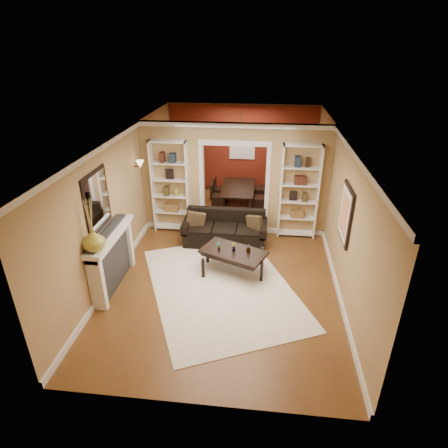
# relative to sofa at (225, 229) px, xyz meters

# --- Properties ---
(floor) EXTENTS (8.00, 8.00, 0.00)m
(floor) POSITION_rel_sofa_xyz_m (0.15, -0.45, -0.38)
(floor) COLOR brown
(floor) RESTS_ON ground
(ceiling) EXTENTS (8.00, 8.00, 0.00)m
(ceiling) POSITION_rel_sofa_xyz_m (0.15, -0.45, 2.32)
(ceiling) COLOR white
(ceiling) RESTS_ON ground
(wall_back) EXTENTS (8.00, 0.00, 8.00)m
(wall_back) POSITION_rel_sofa_xyz_m (0.15, 3.55, 0.97)
(wall_back) COLOR tan
(wall_back) RESTS_ON ground
(wall_front) EXTENTS (8.00, 0.00, 8.00)m
(wall_front) POSITION_rel_sofa_xyz_m (0.15, -4.45, 0.97)
(wall_front) COLOR tan
(wall_front) RESTS_ON ground
(wall_left) EXTENTS (0.00, 8.00, 8.00)m
(wall_left) POSITION_rel_sofa_xyz_m (-2.10, -0.45, 0.97)
(wall_left) COLOR tan
(wall_left) RESTS_ON ground
(wall_right) EXTENTS (0.00, 8.00, 8.00)m
(wall_right) POSITION_rel_sofa_xyz_m (2.40, -0.45, 0.97)
(wall_right) COLOR tan
(wall_right) RESTS_ON ground
(partition_wall) EXTENTS (4.50, 0.15, 2.70)m
(partition_wall) POSITION_rel_sofa_xyz_m (0.15, 0.75, 0.97)
(partition_wall) COLOR tan
(partition_wall) RESTS_ON floor
(red_back_panel) EXTENTS (4.44, 0.04, 2.64)m
(red_back_panel) POSITION_rel_sofa_xyz_m (0.15, 3.52, 0.94)
(red_back_panel) COLOR maroon
(red_back_panel) RESTS_ON floor
(dining_window) EXTENTS (0.78, 0.03, 0.98)m
(dining_window) POSITION_rel_sofa_xyz_m (0.15, 3.48, 1.17)
(dining_window) COLOR #8CA5CC
(dining_window) RESTS_ON wall_back
(area_rug) EXTENTS (3.82, 4.34, 0.01)m
(area_rug) POSITION_rel_sofa_xyz_m (0.12, -1.77, -0.38)
(area_rug) COLOR white
(area_rug) RESTS_ON floor
(sofa) EXTENTS (1.97, 0.85, 0.77)m
(sofa) POSITION_rel_sofa_xyz_m (0.00, 0.00, 0.00)
(sofa) COLOR black
(sofa) RESTS_ON floor
(pillow_left) EXTENTS (0.44, 0.22, 0.43)m
(pillow_left) POSITION_rel_sofa_xyz_m (-0.70, -0.02, 0.20)
(pillow_left) COLOR #513E22
(pillow_left) RESTS_ON sofa
(pillow_right) EXTENTS (0.39, 0.30, 0.39)m
(pillow_right) POSITION_rel_sofa_xyz_m (0.70, -0.02, 0.19)
(pillow_right) COLOR #513E22
(pillow_right) RESTS_ON sofa
(coffee_table) EXTENTS (1.47, 1.16, 0.49)m
(coffee_table) POSITION_rel_sofa_xyz_m (0.31, -1.20, -0.14)
(coffee_table) COLOR black
(coffee_table) RESTS_ON floor
(plant_left) EXTENTS (0.12, 0.12, 0.19)m
(plant_left) POSITION_rel_sofa_xyz_m (0.01, -1.20, 0.20)
(plant_left) COLOR #336626
(plant_left) RESTS_ON coffee_table
(plant_center) EXTENTS (0.12, 0.13, 0.18)m
(plant_center) POSITION_rel_sofa_xyz_m (0.31, -1.20, 0.20)
(plant_center) COLOR #336626
(plant_center) RESTS_ON coffee_table
(plant_right) EXTENTS (0.10, 0.10, 0.18)m
(plant_right) POSITION_rel_sofa_xyz_m (0.61, -1.20, 0.20)
(plant_right) COLOR #336626
(plant_right) RESTS_ON coffee_table
(bookshelf_left) EXTENTS (0.90, 0.30, 2.30)m
(bookshelf_left) POSITION_rel_sofa_xyz_m (-1.40, 0.58, 0.77)
(bookshelf_left) COLOR white
(bookshelf_left) RESTS_ON floor
(bookshelf_right) EXTENTS (0.90, 0.30, 2.30)m
(bookshelf_right) POSITION_rel_sofa_xyz_m (1.70, 0.58, 0.77)
(bookshelf_right) COLOR white
(bookshelf_right) RESTS_ON floor
(fireplace) EXTENTS (0.32, 1.70, 1.16)m
(fireplace) POSITION_rel_sofa_xyz_m (-1.94, -1.95, 0.20)
(fireplace) COLOR white
(fireplace) RESTS_ON floor
(vase) EXTENTS (0.42, 0.42, 0.41)m
(vase) POSITION_rel_sofa_xyz_m (-1.94, -2.57, 0.98)
(vase) COLOR #A09E33
(vase) RESTS_ON fireplace
(mirror) EXTENTS (0.03, 0.95, 1.10)m
(mirror) POSITION_rel_sofa_xyz_m (-2.08, -1.95, 1.42)
(mirror) COLOR silver
(mirror) RESTS_ON wall_left
(wall_sconce) EXTENTS (0.18, 0.18, 0.22)m
(wall_sconce) POSITION_rel_sofa_xyz_m (-2.00, 0.10, 1.45)
(wall_sconce) COLOR #FFE0A5
(wall_sconce) RESTS_ON wall_left
(framed_art) EXTENTS (0.04, 0.85, 1.05)m
(framed_art) POSITION_rel_sofa_xyz_m (2.36, -1.45, 1.17)
(framed_art) COLOR black
(framed_art) RESTS_ON wall_right
(dining_table) EXTENTS (1.66, 0.93, 0.58)m
(dining_table) POSITION_rel_sofa_xyz_m (0.17, 2.27, -0.09)
(dining_table) COLOR black
(dining_table) RESTS_ON floor
(dining_chair_nw) EXTENTS (0.41, 0.41, 0.78)m
(dining_chair_nw) POSITION_rel_sofa_xyz_m (-0.38, 1.97, 0.01)
(dining_chair_nw) COLOR black
(dining_chair_nw) RESTS_ON floor
(dining_chair_ne) EXTENTS (0.47, 0.47, 0.78)m
(dining_chair_ne) POSITION_rel_sofa_xyz_m (0.72, 1.97, 0.01)
(dining_chair_ne) COLOR black
(dining_chair_ne) RESTS_ON floor
(dining_chair_sw) EXTENTS (0.48, 0.48, 0.75)m
(dining_chair_sw) POSITION_rel_sofa_xyz_m (-0.38, 2.57, -0.01)
(dining_chair_sw) COLOR black
(dining_chair_sw) RESTS_ON floor
(dining_chair_se) EXTENTS (0.49, 0.49, 0.90)m
(dining_chair_se) POSITION_rel_sofa_xyz_m (0.72, 2.57, 0.06)
(dining_chair_se) COLOR black
(dining_chair_se) RESTS_ON floor
(chandelier) EXTENTS (0.50, 0.50, 0.30)m
(chandelier) POSITION_rel_sofa_xyz_m (0.15, 2.25, 1.64)
(chandelier) COLOR #322416
(chandelier) RESTS_ON ceiling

